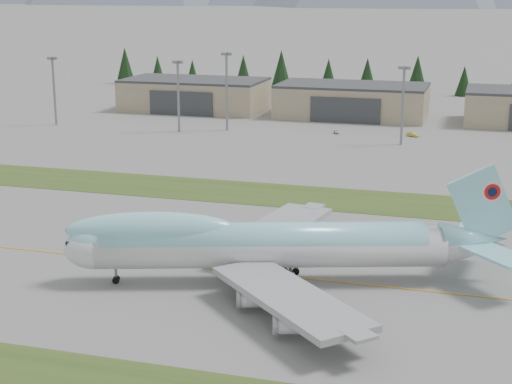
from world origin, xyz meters
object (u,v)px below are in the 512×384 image
(hangar_left, at_px, (195,94))
(service_vehicle_a, at_px, (336,133))
(service_vehicle_b, at_px, (413,137))
(boeing_747_freighter, at_px, (266,244))
(hangar_center, at_px, (352,101))

(hangar_left, xyz_separation_m, service_vehicle_a, (55.85, -31.88, -5.39))
(service_vehicle_b, bearing_deg, hangar_left, 99.82)
(boeing_747_freighter, xyz_separation_m, hangar_left, (-68.37, 152.63, -0.28))
(service_vehicle_b, bearing_deg, boeing_747_freighter, -153.08)
(service_vehicle_a, bearing_deg, hangar_left, 128.65)
(boeing_747_freighter, distance_m, hangar_center, 153.21)
(hangar_left, bearing_deg, service_vehicle_b, -21.46)
(boeing_747_freighter, distance_m, hangar_left, 167.24)
(boeing_747_freighter, height_order, hangar_center, boeing_747_freighter)
(hangar_center, bearing_deg, hangar_left, 180.00)
(hangar_left, height_order, service_vehicle_b, hangar_left)
(hangar_left, xyz_separation_m, service_vehicle_b, (77.68, -30.54, -5.39))
(boeing_747_freighter, relative_size, service_vehicle_a, 21.68)
(boeing_747_freighter, distance_m, service_vehicle_b, 122.58)
(hangar_left, distance_m, service_vehicle_b, 83.64)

